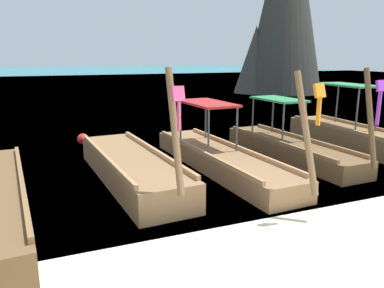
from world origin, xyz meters
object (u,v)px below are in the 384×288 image
Objects in this scene: longtail_boat_violet_ribbon at (290,147)px; mooring_buoy_far at (83,139)px; longtail_boat_orange_ribbon at (220,158)px; longtail_boat_pink_ribbon at (131,168)px; longtail_boat_blue_ribbon at (361,138)px.

mooring_buoy_far is at bearing 143.64° from longtail_boat_violet_ribbon.
longtail_boat_orange_ribbon is at bearing -173.93° from longtail_boat_violet_ribbon.
longtail_boat_orange_ribbon is (2.36, 0.05, -0.02)m from longtail_boat_pink_ribbon.
longtail_boat_violet_ribbon is at bearing 3.72° from longtail_boat_pink_ribbon.
longtail_boat_pink_ribbon reaches higher than mooring_buoy_far.
longtail_boat_violet_ribbon is (4.76, 0.31, -0.01)m from longtail_boat_pink_ribbon.
longtail_boat_blue_ribbon is (5.01, 0.14, 0.07)m from longtail_boat_orange_ribbon.
longtail_boat_blue_ribbon is at bearing -2.58° from longtail_boat_violet_ribbon.
longtail_boat_orange_ribbon is 5.01m from longtail_boat_blue_ribbon.
longtail_boat_pink_ribbon is 4.32m from mooring_buoy_far.
longtail_boat_pink_ribbon reaches higher than longtail_boat_orange_ribbon.
longtail_boat_blue_ribbon reaches higher than longtail_boat_orange_ribbon.
longtail_boat_blue_ribbon is 8.97m from mooring_buoy_far.
longtail_boat_orange_ribbon is at bearing -54.78° from mooring_buoy_far.
mooring_buoy_far is at bearing 152.92° from longtail_boat_blue_ribbon.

